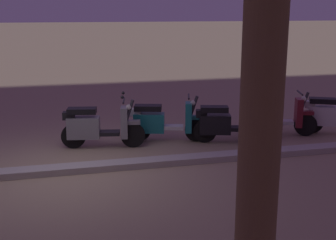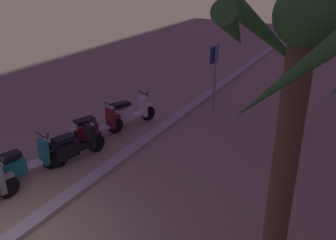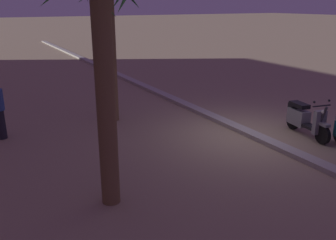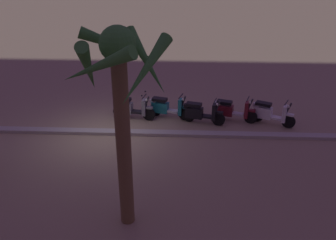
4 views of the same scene
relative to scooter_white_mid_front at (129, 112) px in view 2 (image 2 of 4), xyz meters
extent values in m
cylinder|color=black|center=(-0.67, 0.34, -0.20)|extent=(0.51, 0.32, 0.52)
cylinder|color=black|center=(0.43, -0.21, -0.20)|extent=(0.51, 0.32, 0.52)
cube|color=white|center=(-0.17, 0.08, -0.14)|extent=(0.66, 0.52, 0.08)
cube|color=white|center=(0.23, -0.11, -0.02)|extent=(0.75, 0.59, 0.44)
cube|color=black|center=(0.25, -0.12, 0.34)|extent=(0.67, 0.54, 0.12)
cube|color=white|center=(-0.51, 0.26, 0.09)|extent=(0.28, 0.37, 0.66)
cube|color=white|center=(-0.67, 0.34, 0.09)|extent=(0.36, 0.29, 0.08)
cylinder|color=#333338|center=(-0.58, 0.29, 0.24)|extent=(0.28, 0.19, 0.69)
cylinder|color=black|center=(-0.51, 0.26, 0.56)|extent=(0.29, 0.52, 0.04)
sphere|color=white|center=(-0.60, 0.30, 0.42)|extent=(0.12, 0.12, 0.12)
cube|color=white|center=(0.50, -0.25, 0.24)|extent=(0.30, 0.29, 0.16)
cylinder|color=black|center=(0.72, -0.01, -0.20)|extent=(0.53, 0.26, 0.52)
cylinder|color=black|center=(1.94, -0.42, -0.20)|extent=(0.53, 0.26, 0.52)
cube|color=silver|center=(1.28, -0.20, -0.14)|extent=(0.66, 0.45, 0.08)
cube|color=maroon|center=(1.73, -0.35, -0.05)|extent=(0.75, 0.52, 0.42)
cube|color=black|center=(1.75, -0.35, 0.28)|extent=(0.66, 0.47, 0.12)
cube|color=maroon|center=(0.89, -0.07, 0.09)|extent=(0.24, 0.37, 0.66)
cube|color=maroon|center=(0.72, -0.01, 0.09)|extent=(0.35, 0.25, 0.08)
cylinder|color=#333338|center=(0.81, -0.04, 0.24)|extent=(0.29, 0.16, 0.69)
cylinder|color=black|center=(0.89, -0.07, 0.56)|extent=(0.21, 0.54, 0.04)
sphere|color=white|center=(0.79, -0.04, 0.42)|extent=(0.12, 0.12, 0.12)
cube|color=silver|center=(2.02, -0.44, 0.18)|extent=(0.29, 0.27, 0.16)
cylinder|color=black|center=(2.01, 0.25, -0.20)|extent=(0.53, 0.23, 0.52)
cylinder|color=black|center=(3.18, -0.06, -0.20)|extent=(0.53, 0.23, 0.52)
cube|color=black|center=(2.55, 0.11, -0.14)|extent=(0.65, 0.43, 0.08)
cube|color=black|center=(2.96, -0.01, -0.04)|extent=(0.74, 0.49, 0.42)
cube|color=black|center=(2.98, -0.01, 0.30)|extent=(0.66, 0.45, 0.12)
cube|color=black|center=(2.19, 0.21, 0.09)|extent=(0.22, 0.36, 0.66)
cube|color=black|center=(2.01, 0.25, 0.09)|extent=(0.35, 0.24, 0.08)
cylinder|color=#333338|center=(2.11, 0.23, 0.24)|extent=(0.29, 0.14, 0.69)
cylinder|color=black|center=(2.19, 0.21, 0.56)|extent=(0.19, 0.55, 0.04)
sphere|color=white|center=(2.09, 0.23, 0.42)|extent=(0.12, 0.12, 0.12)
cube|color=black|center=(3.25, -0.09, 0.20)|extent=(0.28, 0.26, 0.16)
cylinder|color=black|center=(3.33, -0.19, -0.20)|extent=(0.53, 0.24, 0.52)
cylinder|color=black|center=(4.56, -0.55, -0.20)|extent=(0.53, 0.24, 0.52)
cube|color=silver|center=(3.90, -0.35, -0.14)|extent=(0.65, 0.44, 0.08)
cube|color=#197075|center=(4.35, -0.49, -0.04)|extent=(0.74, 0.50, 0.42)
cube|color=black|center=(4.37, -0.49, 0.30)|extent=(0.66, 0.45, 0.12)
cube|color=#197075|center=(3.50, -0.24, 0.09)|extent=(0.23, 0.37, 0.66)
cube|color=#197075|center=(3.33, -0.19, 0.09)|extent=(0.35, 0.24, 0.08)
cylinder|color=#333338|center=(3.43, -0.22, 0.24)|extent=(0.29, 0.15, 0.69)
cylinder|color=black|center=(3.50, -0.24, 0.56)|extent=(0.19, 0.55, 0.04)
sphere|color=white|center=(3.41, -0.21, 0.42)|extent=(0.12, 0.12, 0.12)
cylinder|color=black|center=(4.78, -0.09, -0.20)|extent=(0.53, 0.20, 0.52)
cube|color=slate|center=(4.78, -0.09, 0.09)|extent=(0.34, 0.22, 0.08)
cylinder|color=#333338|center=(4.88, -0.11, 0.24)|extent=(0.29, 0.12, 0.69)
sphere|color=white|center=(4.86, -0.11, 0.42)|extent=(0.12, 0.12, 0.12)
cylinder|color=#939399|center=(-2.55, 1.99, 0.74)|extent=(0.09, 0.09, 2.40)
cube|color=#1947B7|center=(-2.55, 1.93, 1.64)|extent=(0.60, 0.07, 0.60)
cube|color=white|center=(-2.55, 1.92, 1.64)|extent=(0.33, 0.03, 0.33)
cylinder|color=olive|center=(-2.08, 5.10, 2.23)|extent=(0.31, 0.31, 5.37)
cylinder|color=brown|center=(4.74, 5.93, 1.79)|extent=(0.35, 0.35, 4.50)
sphere|color=#3D8438|center=(4.74, 5.93, 4.05)|extent=(0.77, 0.77, 0.77)
cone|color=#3D8438|center=(5.36, 6.01, 3.53)|extent=(0.46, 1.47, 1.44)
cone|color=#3D8438|center=(4.22, 5.50, 3.59)|extent=(1.19, 1.36, 1.33)
cone|color=#3D8438|center=(4.89, 5.13, 3.82)|extent=(1.76, 0.59, 0.91)
camera|label=1|loc=(6.31, 9.18, 2.43)|focal=48.59mm
camera|label=2|loc=(9.37, 6.67, 4.62)|focal=39.64mm
camera|label=3|loc=(-1.11, 7.94, 3.17)|focal=38.44mm
camera|label=4|loc=(3.37, 13.10, 5.71)|focal=38.43mm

